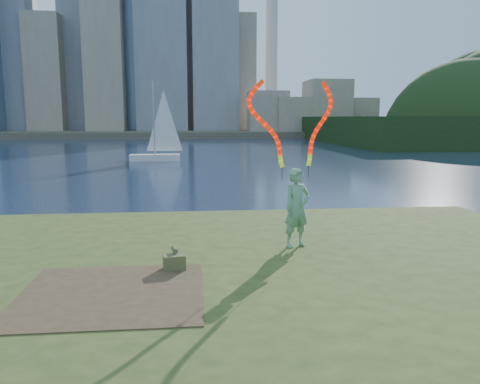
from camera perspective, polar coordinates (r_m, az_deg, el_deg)
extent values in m
plane|color=#1A2741|center=(11.94, -1.94, -9.91)|extent=(320.00, 320.00, 0.00)
cube|color=#374619|center=(9.55, -0.94, -13.93)|extent=(20.00, 18.00, 0.30)
cube|color=#374619|center=(9.74, -1.09, -11.88)|extent=(17.00, 15.00, 0.30)
cube|color=#374619|center=(9.84, -1.19, -10.11)|extent=(14.00, 12.00, 0.30)
cube|color=#47331E|center=(8.76, -15.38, -11.81)|extent=(3.20, 3.00, 0.02)
cube|color=#4B4637|center=(106.32, -5.29, 7.28)|extent=(320.00, 40.00, 1.20)
cylinder|color=silver|center=(117.78, 3.94, 21.98)|extent=(2.80, 2.80, 58.00)
imported|color=#1A7029|center=(11.26, 6.95, -1.93)|extent=(0.81, 0.68, 1.89)
cylinder|color=black|center=(11.03, 5.15, 2.30)|extent=(0.02, 0.02, 0.30)
cylinder|color=black|center=(11.46, 8.33, 2.49)|extent=(0.02, 0.02, 0.30)
cube|color=#464C29|center=(9.74, -8.02, -8.50)|extent=(0.49, 0.37, 0.32)
cylinder|color=#464C29|center=(9.88, -8.00, -6.97)|extent=(0.15, 0.31, 0.11)
cube|color=silver|center=(43.04, -10.32, 4.12)|extent=(4.52, 1.59, 0.63)
cylinder|color=gray|center=(42.89, -10.45, 8.77)|extent=(0.13, 0.13, 6.80)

